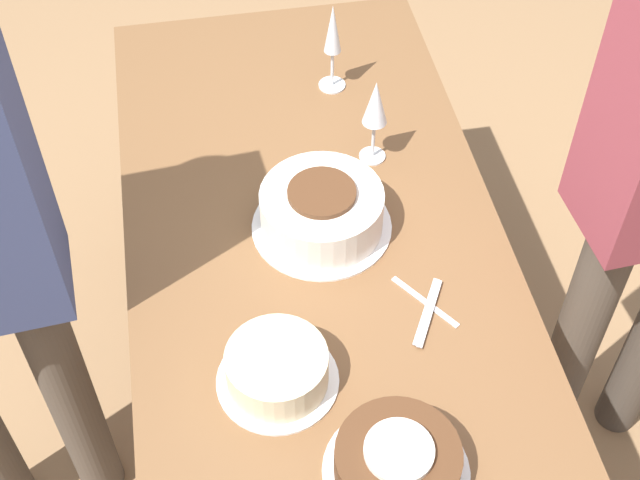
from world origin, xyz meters
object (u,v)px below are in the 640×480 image
Objects in this scene: cake_center_white at (322,211)px; cake_front_chocolate at (397,462)px; wine_glass_near at (333,35)px; wine_glass_far at (375,106)px; cake_back_decorated at (277,369)px.

cake_front_chocolate is (-0.58, -0.02, -0.01)m from cake_center_white.
wine_glass_near is 1.08× the size of wine_glass_far.
wine_glass_near is at bearing -4.68° from cake_front_chocolate.
cake_front_chocolate is 1.12× the size of cake_back_decorated.
cake_back_decorated is 0.64m from wine_glass_far.
cake_center_white is 0.48m from wine_glass_near.
cake_front_chocolate is 1.05m from wine_glass_near.
wine_glass_near is (0.82, -0.26, 0.11)m from cake_back_decorated.
cake_back_decorated is (0.22, 0.17, 0.00)m from cake_front_chocolate.
wine_glass_far is at bearing -9.45° from cake_front_chocolate.
cake_front_chocolate is at bearing 170.55° from wine_glass_far.
cake_center_white is at bearing 141.55° from wine_glass_far.
cake_front_chocolate is 1.18× the size of wine_glass_far.
wine_glass_near reaches higher than cake_front_chocolate.
cake_center_white is 1.28× the size of wine_glass_near.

